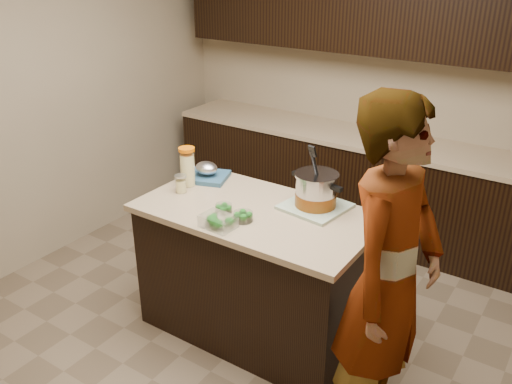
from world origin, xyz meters
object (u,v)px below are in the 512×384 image
island (256,272)px  stock_pot (316,192)px  lemonade_pitcher (188,168)px  person (389,282)px

island → stock_pot: size_ratio=3.85×
island → stock_pot: (0.29, 0.22, 0.56)m
island → stock_pot: 0.67m
island → lemonade_pitcher: bearing=174.0°
lemonade_pitcher → person: (1.57, -0.39, -0.10)m
person → island: bearing=75.8°
lemonade_pitcher → person: person is taller
lemonade_pitcher → person: 1.62m
island → stock_pot: bearing=37.8°
lemonade_pitcher → stock_pot: bearing=10.4°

